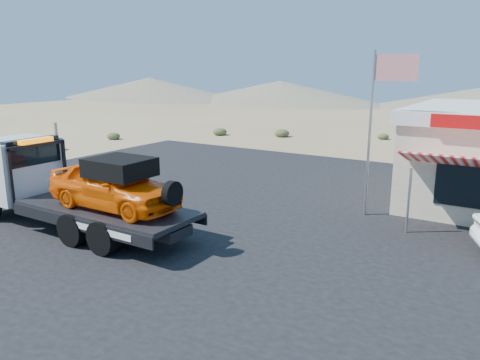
# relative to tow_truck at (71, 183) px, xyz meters

# --- Properties ---
(ground) EXTENTS (120.00, 120.00, 0.00)m
(ground) POSITION_rel_tow_truck_xyz_m (3.34, 2.31, -1.60)
(ground) COLOR olive
(ground) RESTS_ON ground
(asphalt_lot) EXTENTS (32.00, 24.00, 0.02)m
(asphalt_lot) POSITION_rel_tow_truck_xyz_m (5.34, 5.31, -1.59)
(asphalt_lot) COLOR black
(asphalt_lot) RESTS_ON ground
(tow_truck) EXTENTS (8.91, 2.64, 2.98)m
(tow_truck) POSITION_rel_tow_truck_xyz_m (0.00, 0.00, 0.00)
(tow_truck) COLOR black
(tow_truck) RESTS_ON asphalt_lot
(flagpole) EXTENTS (1.55, 0.10, 6.00)m
(flagpole) POSITION_rel_tow_truck_xyz_m (8.27, 6.81, 2.16)
(flagpole) COLOR #99999E
(flagpole) RESTS_ON asphalt_lot
(desert_scrub) EXTENTS (24.57, 35.85, 0.67)m
(desert_scrub) POSITION_rel_tow_truck_xyz_m (-11.21, 10.62, -1.30)
(desert_scrub) COLOR #434927
(desert_scrub) RESTS_ON ground
(distant_hills) EXTENTS (126.00, 48.00, 4.20)m
(distant_hills) POSITION_rel_tow_truck_xyz_m (-6.43, 57.45, 0.28)
(distant_hills) COLOR #726B59
(distant_hills) RESTS_ON ground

